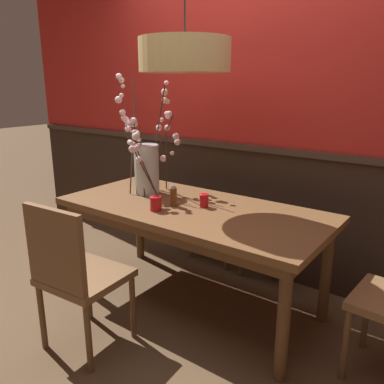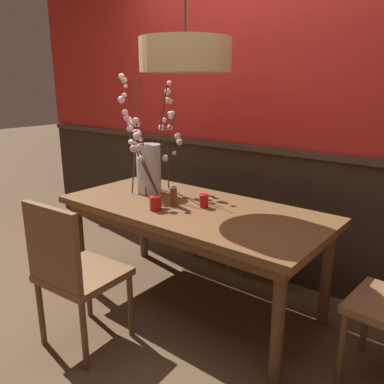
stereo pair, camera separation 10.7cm
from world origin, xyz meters
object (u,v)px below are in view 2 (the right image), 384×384
object	(u,v)px
chair_far_side_right	(279,213)
vase_with_blossoms	(148,162)
chair_near_side_left	(72,269)
chair_far_side_left	(231,201)
pendant_lamp	(185,55)
condiment_bottle	(173,196)
candle_holder_nearer_edge	(204,201)
dining_table	(192,218)
candle_holder_nearer_center	(155,203)

from	to	relation	value
chair_far_side_right	vase_with_blossoms	world-z (taller)	vase_with_blossoms
chair_near_side_left	chair_far_side_left	world-z (taller)	chair_far_side_left
chair_far_side_right	vase_with_blossoms	bearing A→B (deg)	-133.18
chair_far_side_right	pendant_lamp	bearing A→B (deg)	-112.94
chair_near_side_left	vase_with_blossoms	world-z (taller)	vase_with_blossoms
chair_far_side_right	condiment_bottle	world-z (taller)	chair_far_side_right
chair_near_side_left	chair_far_side_right	xyz separation A→B (m)	(0.48, 1.67, 0.00)
condiment_bottle	candle_holder_nearer_edge	bearing A→B (deg)	29.85
chair_near_side_left	vase_with_blossoms	size ratio (longest dim) A/B	1.05
dining_table	candle_holder_nearer_center	world-z (taller)	candle_holder_nearer_center
condiment_bottle	candle_holder_nearer_center	bearing A→B (deg)	-101.82
dining_table	pendant_lamp	size ratio (longest dim) A/B	1.43
chair_far_side_right	condiment_bottle	distance (m)	1.02
chair_far_side_right	candle_holder_nearer_center	size ratio (longest dim) A/B	9.55
chair_near_side_left	vase_with_blossoms	xyz separation A→B (m)	(-0.25, 0.89, 0.46)
chair_near_side_left	condiment_bottle	bearing A→B (deg)	80.97
pendant_lamp	chair_near_side_left	bearing A→B (deg)	-99.28
chair_far_side_left	chair_near_side_left	bearing A→B (deg)	-89.29
candle_holder_nearer_center	candle_holder_nearer_edge	xyz separation A→B (m)	(0.22, 0.25, -0.00)
chair_far_side_left	candle_holder_nearer_center	size ratio (longest dim) A/B	9.65
vase_with_blossoms	candle_holder_nearer_edge	bearing A→B (deg)	-2.89
chair_near_side_left	dining_table	bearing A→B (deg)	74.48
chair_far_side_left	candle_holder_nearer_center	bearing A→B (deg)	-84.21
chair_far_side_left	candle_holder_nearer_edge	xyz separation A→B (m)	(0.33, -0.84, 0.27)
chair_far_side_left	pendant_lamp	world-z (taller)	pendant_lamp
candle_holder_nearer_edge	chair_near_side_left	bearing A→B (deg)	-109.43
dining_table	vase_with_blossoms	xyz separation A→B (m)	(-0.48, 0.07, 0.32)
dining_table	chair_far_side_left	bearing A→B (deg)	105.97
dining_table	chair_far_side_left	distance (m)	0.92
dining_table	chair_near_side_left	bearing A→B (deg)	-105.52
dining_table	candle_holder_nearer_center	bearing A→B (deg)	-122.93
pendant_lamp	candle_holder_nearer_edge	bearing A→B (deg)	-1.54
vase_with_blossoms	pendant_lamp	xyz separation A→B (m)	(0.39, -0.02, 0.75)
dining_table	chair_far_side_left	world-z (taller)	chair_far_side_left
dining_table	chair_near_side_left	world-z (taller)	chair_near_side_left
candle_holder_nearer_edge	chair_far_side_right	bearing A→B (deg)	77.66
vase_with_blossoms	condiment_bottle	bearing A→B (deg)	-19.88
chair_far_side_right	chair_near_side_left	bearing A→B (deg)	-106.07
candle_holder_nearer_center	pendant_lamp	distance (m)	0.98
candle_holder_nearer_center	candle_holder_nearer_edge	distance (m)	0.33
chair_far_side_right	candle_holder_nearer_edge	distance (m)	0.87
condiment_bottle	chair_far_side_right	bearing A→B (deg)	68.42
candle_holder_nearer_center	condiment_bottle	bearing A→B (deg)	78.18
chair_far_side_right	vase_with_blossoms	xyz separation A→B (m)	(-0.73, -0.78, 0.46)
dining_table	chair_far_side_right	bearing A→B (deg)	73.39
vase_with_blossoms	candle_holder_nearer_center	size ratio (longest dim) A/B	9.08
vase_with_blossoms	dining_table	bearing A→B (deg)	-7.76
dining_table	vase_with_blossoms	distance (m)	0.58
vase_with_blossoms	chair_far_side_right	bearing A→B (deg)	46.82
chair_near_side_left	candle_holder_nearer_center	bearing A→B (deg)	81.65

